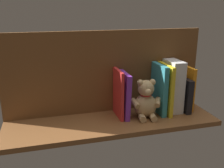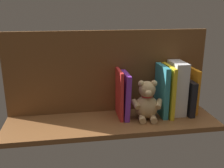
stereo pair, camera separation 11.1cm
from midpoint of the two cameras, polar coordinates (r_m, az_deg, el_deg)
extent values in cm
cube|color=brown|center=(117.91, 2.73, -8.51)|extent=(94.48, 27.65, 2.20)
cube|color=brown|center=(121.54, 1.75, 2.61)|extent=(94.48, 1.50, 38.86)
cube|color=orange|center=(130.99, 19.65, -1.36)|extent=(1.68, 11.87, 21.15)
cube|color=black|center=(129.22, 18.65, -2.64)|extent=(2.84, 14.57, 16.35)
cube|color=silver|center=(126.26, 16.55, -0.87)|extent=(6.17, 12.74, 24.81)
cube|color=yellow|center=(123.33, 14.78, -1.44)|extent=(1.65, 15.62, 23.61)
cube|color=teal|center=(122.72, 13.48, -1.44)|extent=(2.26, 14.52, 23.59)
ellipsoid|color=tan|center=(119.10, 10.33, -5.05)|extent=(11.57, 10.64, 10.94)
sphere|color=tan|center=(116.27, 10.55, -1.27)|extent=(7.52, 7.52, 7.52)
sphere|color=tan|center=(116.03, 11.98, 0.07)|extent=(2.91, 2.91, 2.91)
sphere|color=tan|center=(114.88, 9.24, 0.05)|extent=(2.91, 2.91, 2.91)
sphere|color=#DBB77F|center=(113.48, 10.85, -2.04)|extent=(2.91, 2.91, 2.91)
cylinder|color=tan|center=(118.32, 12.98, -4.38)|extent=(4.78, 5.95, 4.05)
cylinder|color=tan|center=(116.21, 7.99, -4.49)|extent=(3.63, 5.79, 4.05)
cylinder|color=tan|center=(117.04, 11.86, -7.70)|extent=(3.44, 4.46, 2.91)
cylinder|color=tan|center=(116.04, 9.47, -7.78)|extent=(3.44, 4.46, 2.91)
torus|color=red|center=(117.23, 10.47, -2.65)|extent=(5.63, 5.63, 0.85)
cube|color=purple|center=(117.97, 5.61, -2.52)|extent=(2.86, 14.08, 20.82)
cube|color=red|center=(117.38, 4.34, -2.23)|extent=(1.34, 13.52, 22.14)
camera|label=1|loc=(0.06, -87.14, 0.88)|focal=41.42mm
camera|label=2|loc=(0.06, 92.86, -0.88)|focal=41.42mm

